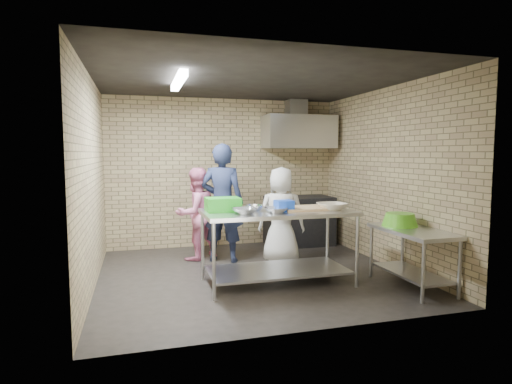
% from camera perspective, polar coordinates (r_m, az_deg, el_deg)
% --- Properties ---
extents(floor, '(4.20, 4.20, 0.00)m').
position_cam_1_polar(floor, '(6.08, -0.40, -11.06)').
color(floor, black).
rests_on(floor, ground).
extents(ceiling, '(4.20, 4.20, 0.00)m').
position_cam_1_polar(ceiling, '(5.91, -0.42, 14.92)').
color(ceiling, black).
rests_on(ceiling, ground).
extents(back_wall, '(4.20, 0.06, 2.70)m').
position_cam_1_polar(back_wall, '(7.79, -4.33, 2.62)').
color(back_wall, tan).
rests_on(back_wall, ground).
extents(front_wall, '(4.20, 0.06, 2.70)m').
position_cam_1_polar(front_wall, '(3.95, 7.31, 0.03)').
color(front_wall, tan).
rests_on(front_wall, ground).
extents(left_wall, '(0.06, 4.00, 2.70)m').
position_cam_1_polar(left_wall, '(5.66, -21.38, 1.28)').
color(left_wall, tan).
rests_on(left_wall, ground).
extents(right_wall, '(0.06, 4.00, 2.70)m').
position_cam_1_polar(right_wall, '(6.71, 17.16, 1.98)').
color(right_wall, tan).
rests_on(right_wall, ground).
extents(prep_table, '(1.94, 0.97, 0.97)m').
position_cam_1_polar(prep_table, '(5.56, 2.93, -7.45)').
color(prep_table, silver).
rests_on(prep_table, floor).
extents(side_counter, '(0.60, 1.20, 0.75)m').
position_cam_1_polar(side_counter, '(5.78, 20.36, -8.39)').
color(side_counter, silver).
rests_on(side_counter, floor).
extents(stove, '(1.20, 0.70, 0.90)m').
position_cam_1_polar(stove, '(7.93, 5.86, -3.89)').
color(stove, black).
rests_on(stove, floor).
extents(range_hood, '(1.30, 0.60, 0.60)m').
position_cam_1_polar(range_hood, '(7.88, 5.84, 8.09)').
color(range_hood, silver).
rests_on(range_hood, back_wall).
extents(hood_duct, '(0.35, 0.30, 0.30)m').
position_cam_1_polar(hood_duct, '(8.06, 5.47, 11.25)').
color(hood_duct, '#A5A8AD').
rests_on(hood_duct, back_wall).
extents(wall_shelf, '(0.80, 0.20, 0.04)m').
position_cam_1_polar(wall_shelf, '(8.17, 7.30, 6.72)').
color(wall_shelf, '#3F2B19').
rests_on(wall_shelf, back_wall).
extents(fluorescent_fixture, '(0.10, 1.25, 0.08)m').
position_cam_1_polar(fluorescent_fixture, '(5.72, -10.44, 14.55)').
color(fluorescent_fixture, white).
rests_on(fluorescent_fixture, ceiling).
extents(green_crate, '(0.43, 0.32, 0.17)m').
position_cam_1_polar(green_crate, '(5.39, -4.51, -1.69)').
color(green_crate, green).
rests_on(green_crate, prep_table).
extents(blue_tub, '(0.22, 0.22, 0.14)m').
position_cam_1_polar(blue_tub, '(5.38, 3.81, -1.87)').
color(blue_tub, blue).
rests_on(blue_tub, prep_table).
extents(cutting_board, '(0.59, 0.45, 0.03)m').
position_cam_1_polar(cutting_board, '(5.57, 6.44, -2.21)').
color(cutting_board, '#D8B77D').
rests_on(cutting_board, prep_table).
extents(mixing_bowl_a, '(0.32, 0.32, 0.07)m').
position_cam_1_polar(mixing_bowl_a, '(5.13, -1.62, -2.58)').
color(mixing_bowl_a, '#AFB3B6').
rests_on(mixing_bowl_a, prep_table).
extents(mixing_bowl_b, '(0.24, 0.24, 0.07)m').
position_cam_1_polar(mixing_bowl_b, '(5.43, -0.22, -2.17)').
color(mixing_bowl_b, silver).
rests_on(mixing_bowl_b, prep_table).
extents(mixing_bowl_c, '(0.29, 0.29, 0.07)m').
position_cam_1_polar(mixing_bowl_c, '(5.23, 2.70, -2.48)').
color(mixing_bowl_c, silver).
rests_on(mixing_bowl_c, prep_table).
extents(ceramic_bowl, '(0.39, 0.39, 0.09)m').
position_cam_1_polar(ceramic_bowl, '(5.59, 10.27, -1.93)').
color(ceramic_bowl, beige).
rests_on(ceramic_bowl, prep_table).
extents(green_basin, '(0.46, 0.46, 0.17)m').
position_cam_1_polar(green_basin, '(5.88, 18.91, -3.55)').
color(green_basin, '#59C626').
rests_on(green_basin, side_counter).
extents(bottle_red, '(0.07, 0.07, 0.18)m').
position_cam_1_polar(bottle_red, '(8.08, 5.67, 7.53)').
color(bottle_red, '#B22619').
rests_on(bottle_red, wall_shelf).
extents(man_navy, '(0.80, 0.68, 1.86)m').
position_cam_1_polar(man_navy, '(6.62, -4.60, -1.48)').
color(man_navy, '#151E35').
rests_on(man_navy, floor).
extents(woman_pink, '(0.90, 0.83, 1.48)m').
position_cam_1_polar(woman_pink, '(6.82, -8.15, -2.94)').
color(woman_pink, pink).
rests_on(woman_pink, floor).
extents(woman_white, '(0.85, 0.71, 1.50)m').
position_cam_1_polar(woman_white, '(6.55, 3.44, -3.15)').
color(woman_white, silver).
rests_on(woman_white, floor).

